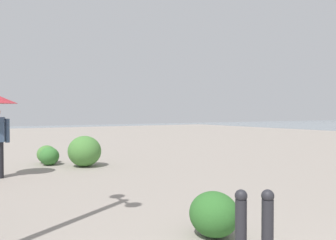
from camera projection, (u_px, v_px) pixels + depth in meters
bollard_near at (268, 228)px, 3.41m from camera, size 0.13×0.13×0.82m
bollard_mid at (241, 227)px, 3.47m from camera, size 0.13×0.13×0.80m
shrub_low at (49, 156)px, 10.22m from camera, size 0.64×0.57×0.54m
shrub_round at (47, 154)px, 10.65m from camera, size 0.65×0.59×0.56m
shrub_wide at (214, 214)px, 4.33m from camera, size 0.68×0.61×0.58m
shrub_tall at (85, 151)px, 9.96m from camera, size 1.06×0.96×0.90m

